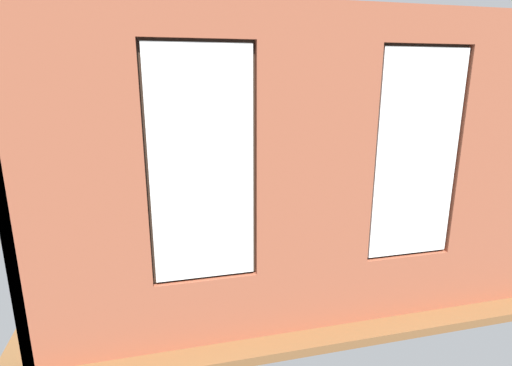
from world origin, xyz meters
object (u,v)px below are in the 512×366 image
table_plant_small (230,213)px  remote_black (219,224)px  candle_jar (241,217)px  remote_gray (260,215)px  potted_plant_corner_near_left (334,167)px  coffee_table (241,223)px  couch_by_window (290,272)px  potted_plant_between_couches (387,240)px  potted_plant_beside_window_right (117,261)px  potted_plant_corner_far_left (459,225)px  couch_left (385,220)px  tv_flatscreen (94,197)px  papasan_chair (242,186)px  media_console (99,236)px  cup_ceramic (248,219)px

table_plant_small → remote_black: (0.23, 0.20, -0.10)m
candle_jar → remote_gray: bearing=-159.9°
remote_gray → potted_plant_corner_near_left: size_ratio=0.16×
remote_black → coffee_table: bearing=-14.0°
couch_by_window → remote_gray: couch_by_window is taller
couch_by_window → remote_black: bearing=-68.7°
coffee_table → potted_plant_between_couches: (-1.62, 1.72, 0.24)m
couch_by_window → potted_plant_beside_window_right: size_ratio=1.41×
coffee_table → potted_plant_between_couches: bearing=133.2°
remote_black → potted_plant_corner_far_left: bearing=-60.7°
couch_left → potted_plant_between_couches: bearing=-28.2°
candle_jar → remote_black: 0.41m
candle_jar → table_plant_small: size_ratio=0.53×
potted_plant_beside_window_right → tv_flatscreen: bearing=-76.8°
table_plant_small → potted_plant_between_couches: 2.54m
table_plant_small → papasan_chair: (-0.60, -1.91, -0.07)m
potted_plant_between_couches → media_console: bearing=-26.5°
candle_jar → remote_gray: 0.38m
coffee_table → papasan_chair: (-0.44, -2.00, 0.09)m
candle_jar → remote_gray: size_ratio=0.64×
remote_gray → tv_flatscreen: (2.61, -0.08, 0.49)m
candle_jar → couch_left: bearing=170.9°
cup_ceramic → remote_black: bearing=0.0°
remote_gray → cup_ceramic: bearing=-174.8°
candle_jar → table_plant_small: (0.16, -0.09, 0.06)m
remote_black → potted_plant_corner_far_left: 3.47m
couch_left → remote_black: size_ratio=11.62×
candle_jar → papasan_chair: 2.05m
remote_gray → tv_flatscreen: size_ratio=0.17×
papasan_chair → potted_plant_beside_window_right: size_ratio=0.86×
couch_by_window → papasan_chair: couch_by_window is taller
papasan_chair → media_console: bearing=33.7°
couch_by_window → potted_plant_corner_near_left: (-2.32, -3.81, 0.41)m
couch_left → tv_flatscreen: 4.75m
tv_flatscreen → papasan_chair: tv_flatscreen is taller
tv_flatscreen → papasan_chair: 3.26m
candle_jar → potted_plant_beside_window_right: bearing=46.8°
papasan_chair → table_plant_small: bearing=72.5°
remote_black → potted_plant_corner_near_left: size_ratio=0.16×
couch_left → potted_plant_corner_far_left: 1.55m
coffee_table → potted_plant_beside_window_right: bearing=46.8°
remote_gray → couch_left: bearing=-52.0°
candle_jar → table_plant_small: 0.19m
remote_gray → candle_jar: bearing=162.2°
papasan_chair → candle_jar: bearing=77.6°
potted_plant_corner_near_left → potted_plant_beside_window_right: bearing=42.1°
candle_jar → papasan_chair: (-0.44, -2.00, -0.02)m
candle_jar → potted_plant_between_couches: (-1.62, 1.72, 0.13)m
candle_jar → potted_plant_corner_near_left: size_ratio=0.10×
media_console → potted_plant_beside_window_right: potted_plant_beside_window_right is taller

